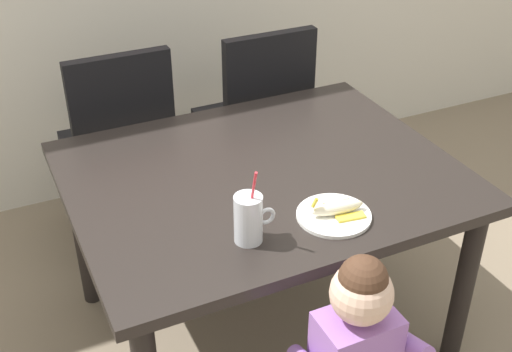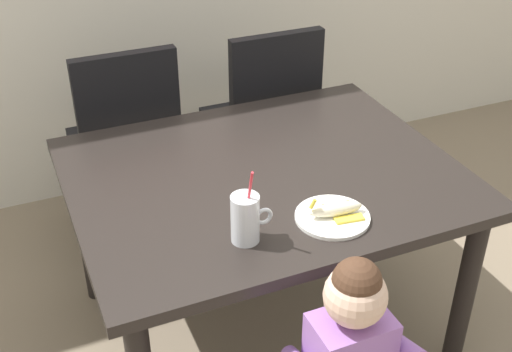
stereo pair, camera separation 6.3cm
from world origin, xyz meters
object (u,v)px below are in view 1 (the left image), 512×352
at_px(dining_chair_left, 120,139).
at_px(toddler_standing, 356,348).
at_px(peeled_banana, 338,208).
at_px(dining_chair_right, 258,114).
at_px(dining_table, 263,193).
at_px(milk_cup, 249,221).
at_px(snack_plate, 334,215).

height_order(dining_chair_left, toddler_standing, dining_chair_left).
bearing_deg(peeled_banana, dining_chair_right, 77.59).
bearing_deg(peeled_banana, dining_table, 105.41).
distance_m(toddler_standing, peeled_banana, 0.42).
bearing_deg(milk_cup, dining_chair_left, 95.71).
height_order(dining_chair_right, toddler_standing, dining_chair_right).
distance_m(dining_table, snack_plate, 0.36).
distance_m(dining_table, dining_chair_right, 0.80).
bearing_deg(snack_plate, dining_table, 103.57).
bearing_deg(dining_chair_left, dining_table, 112.18).
height_order(toddler_standing, peeled_banana, toddler_standing).
relative_size(milk_cup, peeled_banana, 1.43).
bearing_deg(dining_chair_right, toddler_standing, 75.51).
distance_m(dining_chair_left, milk_cup, 1.12).
bearing_deg(peeled_banana, snack_plate, 173.40).
distance_m(dining_chair_right, snack_plate, 1.10).
bearing_deg(toddler_standing, dining_table, 87.06).
bearing_deg(snack_plate, milk_cup, 178.65).
relative_size(toddler_standing, peeled_banana, 4.81).
xyz_separation_m(dining_table, toddler_standing, (-0.03, -0.67, -0.10)).
bearing_deg(toddler_standing, dining_chair_left, 100.94).
bearing_deg(milk_cup, toddler_standing, -63.80).
bearing_deg(dining_chair_left, milk_cup, 95.71).
distance_m(dining_chair_right, toddler_standing, 1.44).
bearing_deg(toddler_standing, dining_chair_right, 75.51).
height_order(dining_table, peeled_banana, peeled_banana).
height_order(dining_table, snack_plate, snack_plate).
xyz_separation_m(dining_chair_right, milk_cup, (-0.53, -1.05, 0.24)).
distance_m(dining_chair_left, dining_chair_right, 0.64).
bearing_deg(toddler_standing, snack_plate, 71.00).
bearing_deg(dining_chair_left, toddler_standing, 100.94).
distance_m(snack_plate, peeled_banana, 0.03).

